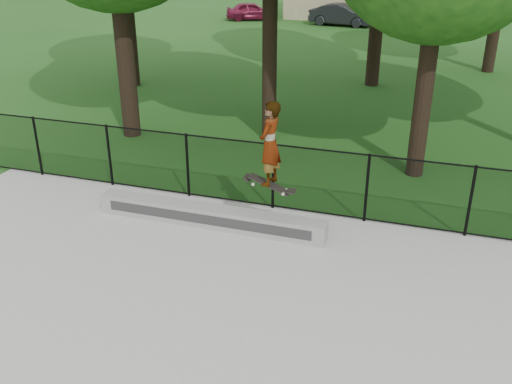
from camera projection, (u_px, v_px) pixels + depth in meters
The scene contains 6 objects.
grind_ledge at pixel (210, 216), 11.66m from camera, with size 4.85×0.40×0.42m, color #999894.
car_a at pixel (252, 11), 39.43m from camera, with size 1.43×3.54×1.21m, color maroon.
car_b at pixel (342, 15), 37.02m from camera, with size 1.45×3.76×1.37m, color black.
car_c at pixel (412, 16), 37.70m from camera, with size 1.50×3.40×1.07m, color #ABADC2.
skater_airborne at pixel (270, 145), 10.56m from camera, with size 0.80×0.63×1.82m.
chainlink_fence at pixel (273, 176), 12.19m from camera, with size 16.06×0.06×1.50m.
Camera 1 is at (3.18, -4.88, 5.56)m, focal length 40.00 mm.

